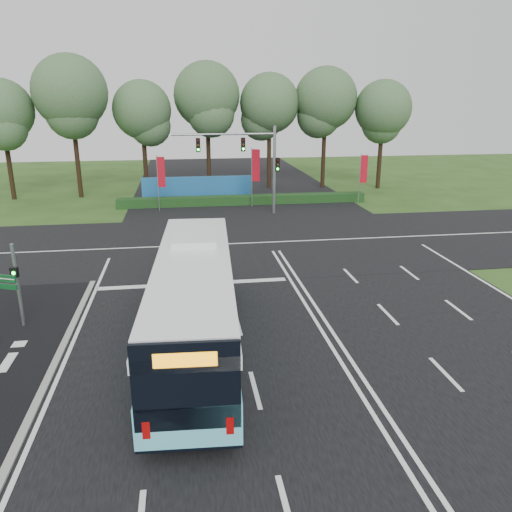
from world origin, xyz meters
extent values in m
plane|color=#284717|center=(0.00, 0.00, 0.00)|extent=(120.00, 120.00, 0.00)
cube|color=black|center=(0.00, 0.00, 0.02)|extent=(20.00, 120.00, 0.04)
cube|color=black|center=(0.00, 12.00, 0.03)|extent=(120.00, 14.00, 0.05)
cube|color=gray|center=(-10.10, -3.00, 0.06)|extent=(0.25, 18.00, 0.12)
cube|color=#62CFE5|center=(-5.08, -1.63, 1.18)|extent=(3.50, 13.32, 1.21)
cube|color=black|center=(-5.08, -1.63, 0.63)|extent=(3.47, 13.26, 0.33)
cube|color=black|center=(-5.08, -1.63, 2.27)|extent=(3.38, 13.12, 1.04)
cube|color=white|center=(-5.08, -1.63, 2.93)|extent=(3.50, 13.32, 0.38)
cube|color=white|center=(-5.08, -1.63, 3.32)|extent=(3.42, 12.79, 0.38)
cube|color=white|center=(-4.92, 1.11, 3.65)|extent=(1.95, 3.39, 0.27)
cube|color=black|center=(-5.46, -8.15, 2.33)|extent=(2.67, 0.27, 2.42)
cube|color=orange|center=(-5.46, -8.19, 3.10)|extent=(1.54, 0.15, 0.38)
cylinder|color=black|center=(-6.16, 2.17, 0.57)|extent=(0.37, 1.16, 1.14)
cylinder|color=black|center=(-3.58, 2.02, 0.57)|extent=(0.37, 1.16, 1.14)
cylinder|color=black|center=(-6.62, -5.73, 0.57)|extent=(0.37, 1.16, 1.14)
cylinder|color=black|center=(-4.03, -5.87, 0.57)|extent=(0.37, 1.16, 1.14)
cylinder|color=gray|center=(-12.11, 1.15, 1.79)|extent=(0.14, 0.14, 3.57)
cube|color=black|center=(-12.11, 0.97, 2.45)|extent=(0.33, 0.25, 0.41)
sphere|color=#19F233|center=(-12.11, 0.87, 2.45)|extent=(0.14, 0.14, 0.14)
cube|color=#0C431D|center=(-11.97, -0.96, 2.91)|extent=(1.24, 0.56, 0.26)
cube|color=#0C431D|center=(-11.97, -0.96, 2.60)|extent=(1.24, 0.56, 0.19)
cube|color=white|center=(-11.97, -1.00, 2.91)|extent=(1.14, 0.48, 0.04)
cylinder|color=gray|center=(-7.32, 22.73, 2.31)|extent=(0.07, 0.07, 4.62)
cube|color=#AF0F1E|center=(-6.99, 22.65, 3.29)|extent=(0.61, 0.19, 2.46)
cylinder|color=gray|center=(0.58, 23.39, 2.53)|extent=(0.08, 0.08, 5.07)
cube|color=#AF0F1E|center=(0.92, 23.24, 3.60)|extent=(0.64, 0.31, 2.70)
cylinder|color=gray|center=(10.00, 22.73, 2.24)|extent=(0.07, 0.07, 4.47)
cube|color=#AF0F1E|center=(10.33, 22.69, 3.18)|extent=(0.60, 0.10, 2.39)
cylinder|color=gray|center=(2.00, 20.50, 3.50)|extent=(0.24, 0.24, 7.00)
cylinder|color=gray|center=(-2.00, 20.50, 6.40)|extent=(8.00, 0.16, 0.16)
cube|color=black|center=(-0.50, 20.50, 5.60)|extent=(0.32, 0.28, 1.05)
cube|color=black|center=(-4.00, 20.50, 5.60)|extent=(0.32, 0.28, 1.05)
cube|color=black|center=(2.25, 20.50, 4.00)|extent=(0.32, 0.28, 1.05)
cube|color=#163413|center=(0.00, 24.50, 0.40)|extent=(22.00, 1.20, 0.80)
cube|color=#1C5E9B|center=(-4.00, 27.00, 1.10)|extent=(10.00, 0.30, 2.20)
cylinder|color=black|center=(-21.00, 30.11, 3.80)|extent=(0.44, 0.44, 7.61)
sphere|color=#385D36|center=(-21.00, 30.11, 8.01)|extent=(5.60, 5.60, 5.60)
cylinder|color=black|center=(-14.98, 30.30, 4.55)|extent=(0.44, 0.44, 9.10)
sphere|color=#385D36|center=(-14.98, 30.30, 9.58)|extent=(6.70, 6.70, 6.70)
cylinder|color=black|center=(-8.87, 31.94, 3.80)|extent=(0.44, 0.44, 7.59)
sphere|color=#385D36|center=(-8.87, 31.94, 7.99)|extent=(5.59, 5.59, 5.59)
cylinder|color=black|center=(-2.54, 32.95, 4.43)|extent=(0.44, 0.44, 8.87)
sphere|color=#385D36|center=(-2.54, 32.95, 9.33)|extent=(6.53, 6.53, 6.53)
cylinder|color=black|center=(3.71, 32.78, 4.07)|extent=(0.44, 0.44, 8.14)
sphere|color=#385D36|center=(3.71, 32.78, 8.57)|extent=(6.00, 6.00, 6.00)
cylinder|color=black|center=(9.40, 32.25, 4.28)|extent=(0.44, 0.44, 8.56)
sphere|color=#385D36|center=(9.40, 32.25, 9.01)|extent=(6.31, 6.31, 6.31)
cylinder|color=black|center=(15.01, 30.85, 3.83)|extent=(0.44, 0.44, 7.66)
sphere|color=#385D36|center=(15.01, 30.85, 8.07)|extent=(5.65, 5.65, 5.65)
camera|label=1|loc=(-5.34, -18.93, 9.07)|focal=35.00mm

